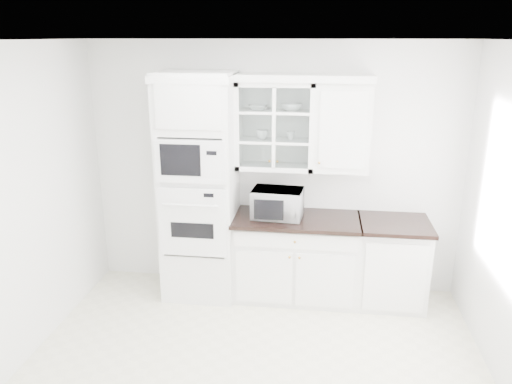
# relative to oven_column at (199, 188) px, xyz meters

# --- Properties ---
(ground) EXTENTS (4.00, 3.50, 0.01)m
(ground) POSITION_rel_oven_column_xyz_m (0.75, -1.42, -1.19)
(ground) COLOR beige
(ground) RESTS_ON ground
(room_shell) EXTENTS (4.00, 3.50, 2.70)m
(room_shell) POSITION_rel_oven_column_xyz_m (0.75, -0.99, 0.58)
(room_shell) COLOR white
(room_shell) RESTS_ON ground
(oven_column) EXTENTS (0.76, 0.68, 2.40)m
(oven_column) POSITION_rel_oven_column_xyz_m (0.00, 0.00, 0.00)
(oven_column) COLOR white
(oven_column) RESTS_ON ground
(base_cabinet_run) EXTENTS (1.32, 0.67, 0.92)m
(base_cabinet_run) POSITION_rel_oven_column_xyz_m (1.03, 0.03, -0.74)
(base_cabinet_run) COLOR white
(base_cabinet_run) RESTS_ON ground
(extra_base_cabinet) EXTENTS (0.72, 0.67, 0.92)m
(extra_base_cabinet) POSITION_rel_oven_column_xyz_m (2.03, 0.03, -0.74)
(extra_base_cabinet) COLOR white
(extra_base_cabinet) RESTS_ON ground
(upper_cabinet_glass) EXTENTS (0.80, 0.33, 0.90)m
(upper_cabinet_glass) POSITION_rel_oven_column_xyz_m (0.78, 0.17, 0.65)
(upper_cabinet_glass) COLOR white
(upper_cabinet_glass) RESTS_ON room_shell
(upper_cabinet_solid) EXTENTS (0.55, 0.33, 0.90)m
(upper_cabinet_solid) POSITION_rel_oven_column_xyz_m (1.46, 0.17, 0.65)
(upper_cabinet_solid) COLOR white
(upper_cabinet_solid) RESTS_ON room_shell
(crown_molding) EXTENTS (2.14, 0.38, 0.07)m
(crown_molding) POSITION_rel_oven_column_xyz_m (0.68, 0.14, 1.14)
(crown_molding) COLOR white
(crown_molding) RESTS_ON room_shell
(countertop_microwave) EXTENTS (0.55, 0.47, 0.30)m
(countertop_microwave) POSITION_rel_oven_column_xyz_m (0.83, 0.02, -0.13)
(countertop_microwave) COLOR white
(countertop_microwave) RESTS_ON base_cabinet_run
(bowl_a) EXTENTS (0.20, 0.20, 0.05)m
(bowl_a) POSITION_rel_oven_column_xyz_m (0.60, 0.17, 0.83)
(bowl_a) COLOR white
(bowl_a) RESTS_ON upper_cabinet_glass
(bowl_b) EXTENTS (0.23, 0.23, 0.07)m
(bowl_b) POSITION_rel_oven_column_xyz_m (0.94, 0.18, 0.84)
(bowl_b) COLOR white
(bowl_b) RESTS_ON upper_cabinet_glass
(cup_a) EXTENTS (0.13, 0.13, 0.10)m
(cup_a) POSITION_rel_oven_column_xyz_m (0.65, 0.15, 0.56)
(cup_a) COLOR white
(cup_a) RESTS_ON upper_cabinet_glass
(cup_b) EXTENTS (0.11, 0.11, 0.08)m
(cup_b) POSITION_rel_oven_column_xyz_m (0.94, 0.19, 0.55)
(cup_b) COLOR white
(cup_b) RESTS_ON upper_cabinet_glass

